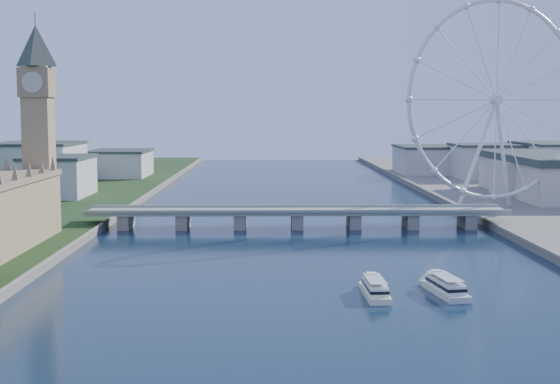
{
  "coord_description": "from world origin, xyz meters",
  "views": [
    {
      "loc": [
        -14.54,
        -106.99,
        60.48
      ],
      "look_at": [
        -10.21,
        210.0,
        28.16
      ],
      "focal_mm": 50.0,
      "sensor_mm": 36.0,
      "label": 1
    }
  ],
  "objects": [
    {
      "name": "big_ben",
      "position": [
        -128.0,
        278.0,
        66.57
      ],
      "size": [
        20.02,
        20.02,
        110.0
      ],
      "color": "tan",
      "rests_on": "ground"
    },
    {
      "name": "westminster_bridge",
      "position": [
        0.0,
        300.0,
        6.63
      ],
      "size": [
        220.0,
        22.0,
        9.5
      ],
      "color": "gray",
      "rests_on": "ground"
    },
    {
      "name": "london_eye",
      "position": [
        119.98,
        355.08,
        67.52
      ],
      "size": [
        113.6,
        39.12,
        124.3
      ],
      "color": "silver",
      "rests_on": "ground"
    },
    {
      "name": "county_hall",
      "position": [
        175.0,
        430.0,
        0.0
      ],
      "size": [
        54.0,
        144.0,
        35.0
      ],
      "primitive_type": null,
      "color": "beige",
      "rests_on": "ground"
    },
    {
      "name": "city_skyline",
      "position": [
        39.22,
        560.08,
        16.96
      ],
      "size": [
        505.0,
        280.0,
        32.0
      ],
      "color": "beige",
      "rests_on": "ground"
    },
    {
      "name": "tour_boat_near",
      "position": [
        20.34,
        145.61,
        0.0
      ],
      "size": [
        8.1,
        29.2,
        6.41
      ],
      "primitive_type": null,
      "rotation": [
        0.0,
        0.0,
        0.02
      ],
      "color": "#ECF4CE",
      "rests_on": "ground"
    },
    {
      "name": "tour_boat_far",
      "position": [
        44.31,
        147.85,
        0.0
      ],
      "size": [
        12.28,
        31.17,
        6.71
      ],
      "primitive_type": null,
      "rotation": [
        0.0,
        0.0,
        0.15
      ],
      "color": "silver",
      "rests_on": "ground"
    }
  ]
}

